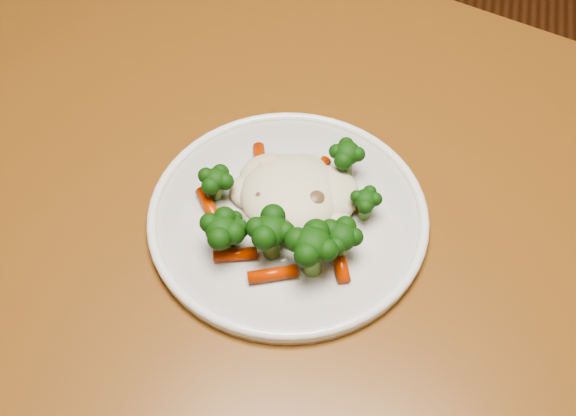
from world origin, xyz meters
name	(u,v)px	position (x,y,z in m)	size (l,w,h in m)	color
dining_table	(311,260)	(0.25, -0.19, 0.64)	(1.30, 1.05, 0.75)	brown
plate	(288,217)	(0.23, -0.22, 0.76)	(0.27, 0.27, 0.01)	silver
meal	(290,209)	(0.24, -0.23, 0.78)	(0.18, 0.17, 0.05)	beige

